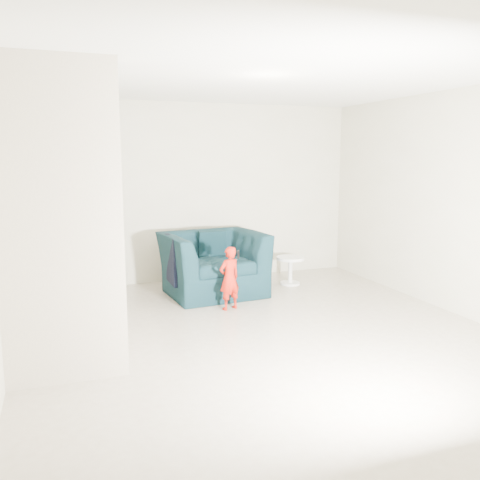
{
  "coord_description": "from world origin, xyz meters",
  "views": [
    {
      "loc": [
        -2.01,
        -4.8,
        1.9
      ],
      "look_at": [
        0.15,
        1.2,
        0.85
      ],
      "focal_mm": 38.0,
      "sensor_mm": 36.0,
      "label": 1
    }
  ],
  "objects_px": {
    "toddler": "(229,278)",
    "staircase": "(62,252)",
    "side_table": "(290,266)",
    "armchair": "(213,263)"
  },
  "relations": [
    {
      "from": "toddler",
      "to": "staircase",
      "type": "height_order",
      "value": "staircase"
    },
    {
      "from": "toddler",
      "to": "staircase",
      "type": "relative_size",
      "value": 0.22
    },
    {
      "from": "toddler",
      "to": "side_table",
      "type": "relative_size",
      "value": 1.9
    },
    {
      "from": "toddler",
      "to": "armchair",
      "type": "bearing_deg",
      "value": -109.84
    },
    {
      "from": "armchair",
      "to": "side_table",
      "type": "xyz_separation_m",
      "value": [
        1.24,
        0.1,
        -0.15
      ]
    },
    {
      "from": "toddler",
      "to": "staircase",
      "type": "xyz_separation_m",
      "value": [
        -1.95,
        -0.5,
        0.55
      ]
    },
    {
      "from": "staircase",
      "to": "armchair",
      "type": "bearing_deg",
      "value": 32.98
    },
    {
      "from": "staircase",
      "to": "side_table",
      "type": "bearing_deg",
      "value": 23.32
    },
    {
      "from": "armchair",
      "to": "staircase",
      "type": "relative_size",
      "value": 0.36
    },
    {
      "from": "side_table",
      "to": "staircase",
      "type": "distance_m",
      "value": 3.57
    }
  ]
}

